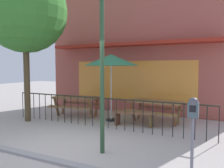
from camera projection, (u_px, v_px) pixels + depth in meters
The scene contains 11 objects.
ground at pixel (56, 149), 5.37m from camera, with size 40.00×40.00×0.00m, color #B2A9A2.
pub_storefront at pixel (134, 52), 9.71m from camera, with size 8.21×1.26×5.21m.
patio_fence_front at pixel (100, 107), 7.23m from camera, with size 6.92×0.04×0.97m.
picnic_table_left at pixel (77, 101), 8.92m from camera, with size 1.95×1.57×0.79m.
picnic_table_right at pixel (156, 105), 7.87m from camera, with size 1.93×1.54×0.79m.
patio_umbrella at pixel (111, 60), 8.04m from camera, with size 1.94×1.94×2.40m.
patio_bench at pixel (134, 115), 7.41m from camera, with size 1.44×0.58×0.48m.
parking_meter_near at pixel (193, 116), 3.93m from camera, with size 0.18×0.17×1.41m.
street_tree at pixel (25, 11), 7.87m from camera, with size 2.93×2.93×5.36m.
street_lamp at pixel (102, 35), 4.91m from camera, with size 0.28×0.28×4.03m.
curb_edge at pixel (37, 158), 4.82m from camera, with size 11.50×0.20×0.11m, color gray.
Camera 1 is at (3.53, -4.10, 1.92)m, focal length 36.26 mm.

